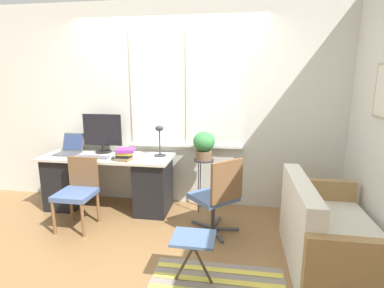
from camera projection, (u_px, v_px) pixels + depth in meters
name	position (u px, v px, depth m)	size (l,w,h in m)	color
ground_plane	(159.00, 222.00, 3.66)	(14.00, 14.00, 0.00)	olive
wall_back_with_window	(171.00, 106.00, 4.03)	(9.00, 0.12, 2.70)	silver
wall_right_with_picture	(377.00, 116.00, 3.02)	(0.08, 9.00, 2.70)	silver
desk	(109.00, 181.00, 3.99)	(1.71, 0.61, 0.73)	beige
laptop	(70.00, 149.00, 4.04)	(0.30, 0.34, 0.25)	#4C4C51
monitor	(102.00, 133.00, 4.04)	(0.54, 0.22, 0.52)	black
keyboard	(92.00, 157.00, 3.82)	(0.44, 0.13, 0.02)	slate
mouse	(113.00, 158.00, 3.76)	(0.04, 0.07, 0.03)	slate
desk_lamp	(160.00, 136.00, 3.86)	(0.16, 0.16, 0.40)	#2D2D33
book_stack	(125.00, 154.00, 3.68)	(0.24, 0.21, 0.15)	olive
desk_chair_wooden	(78.00, 190.00, 3.49)	(0.42, 0.43, 0.81)	brown
office_chair_swivel	(217.00, 195.00, 3.31)	(0.63, 0.63, 0.89)	#47474C
couch_loveseat	(328.00, 238.00, 2.76)	(0.79, 1.36, 0.81)	white
plant_stand	(204.00, 166.00, 3.87)	(0.26, 0.26, 0.70)	#333338
potted_plant	(204.00, 144.00, 3.80)	(0.28, 0.28, 0.36)	brown
folding_stool	(194.00, 242.00, 2.52)	(0.36, 0.31, 0.43)	slate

